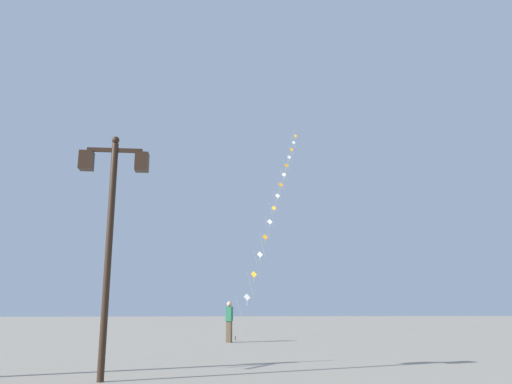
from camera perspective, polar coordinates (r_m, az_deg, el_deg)
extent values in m
plane|color=gray|center=(20.87, -4.62, -16.67)|extent=(160.00, 160.00, 0.00)
cylinder|color=black|center=(11.02, -16.13, -6.93)|extent=(0.14, 0.14, 4.87)
sphere|color=black|center=(11.53, -15.35, 5.59)|extent=(0.16, 0.16, 0.16)
cube|color=black|center=(11.46, -15.42, 4.50)|extent=(1.17, 0.08, 0.08)
cube|color=black|center=(11.51, -18.36, 3.33)|extent=(0.28, 0.28, 0.40)
cube|color=beige|center=(11.51, -18.36, 3.33)|extent=(0.19, 0.19, 0.30)
cube|color=black|center=(11.30, -12.58, 3.26)|extent=(0.28, 0.28, 0.40)
cube|color=beige|center=(11.30, -12.58, 3.26)|extent=(0.19, 0.19, 0.30)
cylinder|color=brown|center=(24.20, -2.33, -15.96)|extent=(0.06, 0.06, 0.18)
cylinder|color=silver|center=(25.39, -1.63, -13.59)|extent=(0.75, 2.41, 1.81)
cylinder|color=silver|center=(27.49, -0.61, -10.34)|extent=(0.54, 1.70, 1.28)
cylinder|color=silver|center=(29.30, 0.11, -8.02)|extent=(0.54, 1.70, 1.28)
cylinder|color=silver|center=(31.15, 0.74, -5.97)|extent=(0.54, 1.70, 1.28)
cylinder|color=silver|center=(33.04, 1.29, -4.16)|extent=(0.54, 1.70, 1.28)
cylinder|color=silver|center=(34.96, 1.78, -2.54)|extent=(0.54, 1.70, 1.28)
cylinder|color=silver|center=(36.91, 2.22, -1.09)|extent=(0.54, 1.70, 1.28)
cylinder|color=silver|center=(38.88, 2.61, 0.22)|extent=(0.54, 1.70, 1.28)
cylinder|color=silver|center=(40.87, 2.97, 1.40)|extent=(0.54, 1.70, 1.28)
cylinder|color=silver|center=(42.88, 3.29, 2.46)|extent=(0.54, 1.70, 1.28)
cylinder|color=silver|center=(44.90, 3.58, 3.44)|extent=(0.54, 1.70, 1.28)
cylinder|color=silver|center=(46.94, 3.85, 4.32)|extent=(0.54, 1.70, 1.28)
cylinder|color=silver|center=(48.99, 4.10, 5.14)|extent=(0.54, 1.70, 1.28)
cylinder|color=silver|center=(51.05, 4.33, 5.88)|extent=(0.54, 1.70, 1.28)
cube|color=white|center=(26.61, -1.01, -11.62)|extent=(0.35, 0.04, 0.35)
cylinder|color=white|center=(26.61, -1.01, -12.20)|extent=(0.02, 0.04, 0.26)
cube|color=orange|center=(28.39, -0.23, -9.15)|extent=(0.31, 0.19, 0.35)
cylinder|color=orange|center=(28.38, -0.24, -9.65)|extent=(0.02, 0.02, 0.23)
cube|color=white|center=(30.22, 0.44, -6.97)|extent=(0.34, 0.11, 0.35)
cylinder|color=white|center=(30.19, 0.44, -7.44)|extent=(0.02, 0.02, 0.23)
cube|color=orange|center=(32.09, 1.02, -5.04)|extent=(0.34, 0.08, 0.35)
cylinder|color=orange|center=(32.05, 1.03, -5.50)|extent=(0.02, 0.04, 0.25)
cube|color=white|center=(34.00, 1.54, -3.32)|extent=(0.33, 0.13, 0.35)
cylinder|color=white|center=(33.95, 1.55, -3.75)|extent=(0.02, 0.03, 0.24)
cube|color=orange|center=(35.93, 2.01, -1.79)|extent=(0.31, 0.18, 0.35)
cylinder|color=orange|center=(35.88, 2.01, -2.21)|extent=(0.04, 0.05, 0.26)
cube|color=white|center=(37.89, 2.42, -0.42)|extent=(0.34, 0.11, 0.35)
cylinder|color=white|center=(37.84, 2.42, -0.78)|extent=(0.02, 0.02, 0.23)
cube|color=orange|center=(39.87, 2.79, 0.82)|extent=(0.35, 0.07, 0.35)
cylinder|color=orange|center=(39.81, 2.80, 0.45)|extent=(0.02, 0.04, 0.26)
cube|color=white|center=(41.87, 3.13, 1.94)|extent=(0.31, 0.18, 0.35)
cylinder|color=white|center=(41.81, 3.14, 1.59)|extent=(0.02, 0.03, 0.26)
cube|color=orange|center=(43.89, 3.44, 2.96)|extent=(0.35, 0.06, 0.35)
cylinder|color=orange|center=(43.82, 3.44, 2.62)|extent=(0.02, 0.06, 0.26)
cube|color=white|center=(45.92, 3.72, 3.89)|extent=(0.35, 0.07, 0.35)
cylinder|color=white|center=(45.86, 3.72, 3.62)|extent=(0.02, 0.03, 0.18)
cube|color=orange|center=(47.96, 3.98, 4.74)|extent=(0.34, 0.09, 0.35)
cylinder|color=orange|center=(47.89, 3.98, 4.45)|extent=(0.02, 0.04, 0.24)
cube|color=white|center=(50.02, 4.21, 5.52)|extent=(0.35, 0.08, 0.35)
cylinder|color=white|center=(49.94, 4.22, 5.26)|extent=(0.02, 0.03, 0.20)
cube|color=orange|center=(52.08, 4.43, 6.24)|extent=(0.34, 0.12, 0.35)
cylinder|color=orange|center=(52.00, 4.44, 5.99)|extent=(0.03, 0.04, 0.19)
cube|color=brown|center=(22.64, -3.01, -15.25)|extent=(0.28, 0.34, 0.90)
cube|color=#26724C|center=(22.62, -2.99, -13.40)|extent=(0.34, 0.43, 0.60)
sphere|color=tan|center=(22.62, -2.98, -12.34)|extent=(0.22, 0.22, 0.22)
cylinder|color=#26724C|center=(22.84, -2.85, -12.97)|extent=(0.20, 0.40, 0.50)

